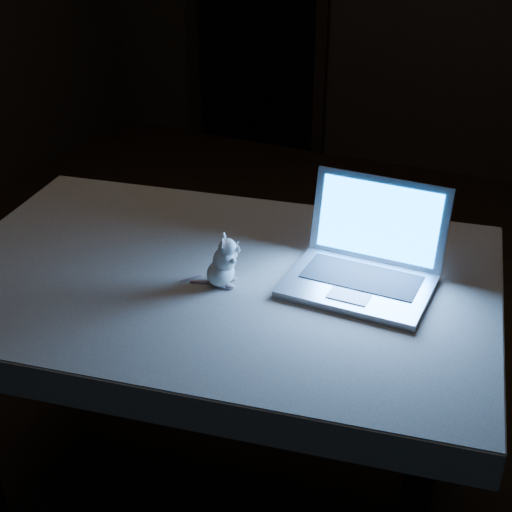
% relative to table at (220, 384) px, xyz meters
% --- Properties ---
extents(floor, '(5.00, 5.00, 0.00)m').
position_rel_table_xyz_m(floor, '(-0.19, 0.61, -0.41)').
color(floor, black).
rests_on(floor, ground).
extents(table, '(1.67, 1.21, 0.82)m').
position_rel_table_xyz_m(table, '(0.00, 0.00, 0.00)').
color(table, black).
rests_on(table, floor).
extents(tablecloth, '(1.66, 1.12, 0.10)m').
position_rel_table_xyz_m(tablecloth, '(0.09, 0.05, 0.37)').
color(tablecloth, beige).
rests_on(tablecloth, table).
extents(laptop, '(0.41, 0.36, 0.28)m').
position_rel_table_xyz_m(laptop, '(0.41, 0.09, 0.56)').
color(laptop, '#B1B1B6').
rests_on(laptop, tablecloth).
extents(plush_mouse, '(0.12, 0.12, 0.16)m').
position_rel_table_xyz_m(plush_mouse, '(0.04, -0.05, 0.50)').
color(plush_mouse, silver).
rests_on(plush_mouse, tablecloth).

